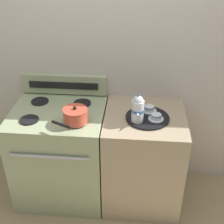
% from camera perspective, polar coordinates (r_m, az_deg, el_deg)
% --- Properties ---
extents(ground_plane, '(6.00, 6.00, 0.00)m').
position_cam_1_polar(ground_plane, '(3.14, -2.31, -14.28)').
color(ground_plane, tan).
extents(wall_back, '(6.00, 0.05, 2.20)m').
position_cam_1_polar(wall_back, '(2.79, -1.88, 7.18)').
color(wall_back, beige).
rests_on(wall_back, ground).
extents(stove, '(0.78, 0.70, 0.91)m').
position_cam_1_polar(stove, '(2.90, -9.22, -7.50)').
color(stove, '#9EAD84').
rests_on(stove, ground).
extents(control_panel, '(0.77, 0.05, 0.18)m').
position_cam_1_polar(control_panel, '(2.85, -8.76, 5.03)').
color(control_panel, '#9EAD84').
rests_on(control_panel, stove).
extents(side_counter, '(0.67, 0.67, 0.89)m').
position_cam_1_polar(side_counter, '(2.82, 5.62, -8.40)').
color(side_counter, tan).
rests_on(side_counter, ground).
extents(saucepan, '(0.25, 0.30, 0.14)m').
position_cam_1_polar(saucepan, '(2.44, -6.77, -0.64)').
color(saucepan, '#D14C38').
rests_on(saucepan, stove).
extents(serving_tray, '(0.35, 0.35, 0.01)m').
position_cam_1_polar(serving_tray, '(2.53, 6.49, -1.04)').
color(serving_tray, black).
rests_on(serving_tray, side_counter).
extents(teapot, '(0.10, 0.16, 0.24)m').
position_cam_1_polar(teapot, '(2.41, 4.74, 0.59)').
color(teapot, silver).
rests_on(teapot, serving_tray).
extents(teacup_left, '(0.12, 0.12, 0.04)m').
position_cam_1_polar(teacup_left, '(2.49, 8.06, -0.87)').
color(teacup_left, silver).
rests_on(teacup_left, serving_tray).
extents(teacup_right, '(0.12, 0.12, 0.04)m').
position_cam_1_polar(teacup_right, '(2.59, 6.81, 0.63)').
color(teacup_right, silver).
rests_on(teacup_right, serving_tray).
extents(creamer_jug, '(0.07, 0.07, 0.08)m').
position_cam_1_polar(creamer_jug, '(2.56, 4.37, 0.74)').
color(creamer_jug, silver).
rests_on(creamer_jug, serving_tray).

